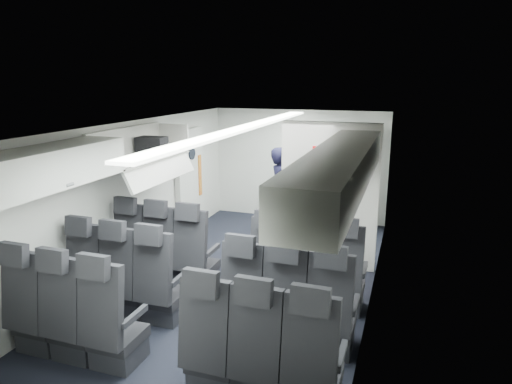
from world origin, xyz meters
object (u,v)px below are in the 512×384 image
Objects in this scene: seat_row_front at (233,265)px; seat_row_mid at (202,296)px; boarding_door at (190,181)px; galley_unit at (345,178)px; flight_attendant at (281,193)px; seat_row_rear at (160,339)px; carry_on_bag at (152,145)px.

seat_row_front and seat_row_mid have the same top height.
boarding_door reaches higher than seat_row_front.
galley_unit is at bearing 24.28° from boarding_door.
galley_unit is 1.19× the size of flight_attendant.
flight_attendant reaches higher than seat_row_front.
seat_row_mid is at bearing -61.23° from boarding_door.
seat_row_mid is at bearing 156.79° from flight_attendant.
galley_unit reaches higher than seat_row_rear.
seat_row_front is 2.38m from flight_attendant.
seat_row_rear is 4.25m from boarding_door.
seat_row_mid is at bearing -90.00° from seat_row_front.
seat_row_front is at bearing -22.76° from carry_on_bag.
boarding_door is (-1.64, 2.99, 0.55)m from seat_row_mid.
seat_row_mid and seat_row_rear have the same top height.
seat_row_rear is at bearing -67.13° from boarding_door.
boarding_door reaches higher than seat_row_rear.
seat_row_rear is 3.03m from carry_on_bag.
boarding_door is (-1.64, 3.89, 0.55)m from seat_row_rear.
seat_row_rear is (0.00, -0.90, 0.00)m from seat_row_mid.
seat_row_rear is at bearing -100.65° from galley_unit.
seat_row_front is 0.90m from seat_row_mid.
flight_attendant is at bearing 90.52° from seat_row_mid.
galley_unit is 4.85× the size of carry_on_bag.
galley_unit is at bearing 77.12° from seat_row_mid.
carry_on_bag is (-1.39, 0.49, 1.41)m from seat_row_front.
seat_row_mid is 2.43m from carry_on_bag.
seat_row_mid is 3.27m from flight_attendant.
seat_row_front is at bearing -106.28° from galley_unit.
seat_row_mid is 4.30m from galley_unit.
carry_on_bag is (-1.39, 1.39, 1.41)m from seat_row_mid.
seat_row_rear is 8.50× the size of carry_on_bag.
seat_row_rear is at bearing -90.00° from seat_row_mid.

